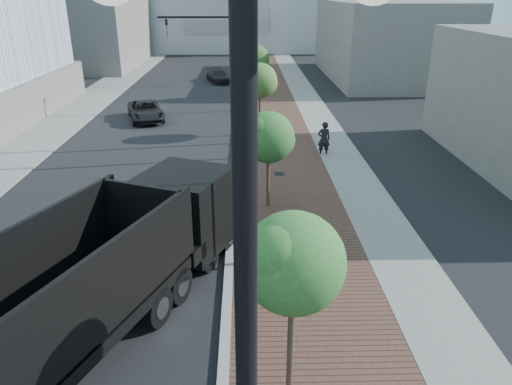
{
  "coord_description": "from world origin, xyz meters",
  "views": [
    {
      "loc": [
        0.6,
        -4.78,
        9.04
      ],
      "look_at": [
        1.0,
        12.0,
        2.0
      ],
      "focal_mm": 33.93,
      "sensor_mm": 36.0,
      "label": 1
    }
  ],
  "objects_px": {
    "dump_truck": "(131,262)",
    "dark_car_mid": "(146,111)",
    "pedestrian": "(324,139)",
    "white_sedan": "(111,214)"
  },
  "relations": [
    {
      "from": "white_sedan",
      "to": "pedestrian",
      "type": "relative_size",
      "value": 2.18
    },
    {
      "from": "white_sedan",
      "to": "dump_truck",
      "type": "bearing_deg",
      "value": -50.19
    },
    {
      "from": "dump_truck",
      "to": "pedestrian",
      "type": "distance_m",
      "value": 16.59
    },
    {
      "from": "dump_truck",
      "to": "dark_car_mid",
      "type": "bearing_deg",
      "value": 122.48
    },
    {
      "from": "dump_truck",
      "to": "white_sedan",
      "type": "bearing_deg",
      "value": 133.75
    },
    {
      "from": "dark_car_mid",
      "to": "pedestrian",
      "type": "bearing_deg",
      "value": -53.66
    },
    {
      "from": "dark_car_mid",
      "to": "pedestrian",
      "type": "distance_m",
      "value": 14.94
    },
    {
      "from": "dark_car_mid",
      "to": "dump_truck",
      "type": "bearing_deg",
      "value": -97.53
    },
    {
      "from": "pedestrian",
      "to": "white_sedan",
      "type": "bearing_deg",
      "value": 38.25
    },
    {
      "from": "dark_car_mid",
      "to": "pedestrian",
      "type": "relative_size",
      "value": 2.45
    }
  ]
}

